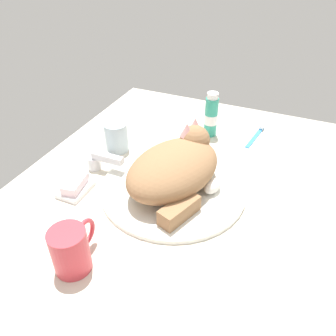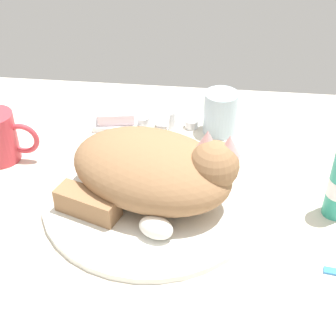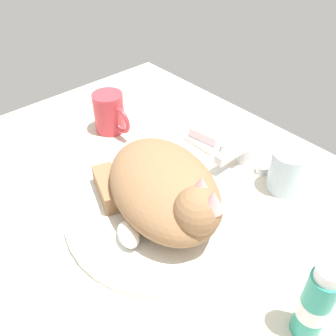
# 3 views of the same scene
# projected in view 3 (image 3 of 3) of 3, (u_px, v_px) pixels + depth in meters

# --- Properties ---
(ground_plane) EXTENTS (1.10, 0.83, 0.03)m
(ground_plane) POSITION_uv_depth(u_px,v_px,m) (164.00, 218.00, 0.73)
(ground_plane) COLOR beige
(sink_basin) EXTENTS (0.37, 0.37, 0.01)m
(sink_basin) POSITION_uv_depth(u_px,v_px,m) (164.00, 210.00, 0.72)
(sink_basin) COLOR silver
(sink_basin) RESTS_ON ground_plane
(faucet) EXTENTS (0.13, 0.11, 0.06)m
(faucet) POSITION_uv_depth(u_px,v_px,m) (241.00, 155.00, 0.82)
(faucet) COLOR silver
(faucet) RESTS_ON ground_plane
(cat) EXTENTS (0.32, 0.26, 0.14)m
(cat) POSITION_uv_depth(u_px,v_px,m) (165.00, 190.00, 0.67)
(cat) COLOR #936B47
(cat) RESTS_ON sink_basin
(coffee_mug) EXTENTS (0.12, 0.07, 0.10)m
(coffee_mug) POSITION_uv_depth(u_px,v_px,m) (110.00, 113.00, 0.91)
(coffee_mug) COLOR #C63842
(coffee_mug) RESTS_ON ground_plane
(rinse_cup) EXTENTS (0.07, 0.07, 0.09)m
(rinse_cup) POSITION_uv_depth(u_px,v_px,m) (286.00, 171.00, 0.75)
(rinse_cup) COLOR silver
(rinse_cup) RESTS_ON ground_plane
(soap_dish) EXTENTS (0.09, 0.06, 0.01)m
(soap_dish) POSITION_uv_depth(u_px,v_px,m) (206.00, 140.00, 0.89)
(soap_dish) COLOR white
(soap_dish) RESTS_ON ground_plane
(soap_bar) EXTENTS (0.08, 0.05, 0.02)m
(soap_bar) POSITION_uv_depth(u_px,v_px,m) (207.00, 134.00, 0.88)
(soap_bar) COLOR silver
(soap_bar) RESTS_ON soap_dish
(toothpaste_bottle) EXTENTS (0.04, 0.04, 0.14)m
(toothpaste_bottle) POSITION_uv_depth(u_px,v_px,m) (313.00, 306.00, 0.50)
(toothpaste_bottle) COLOR teal
(toothpaste_bottle) RESTS_ON ground_plane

